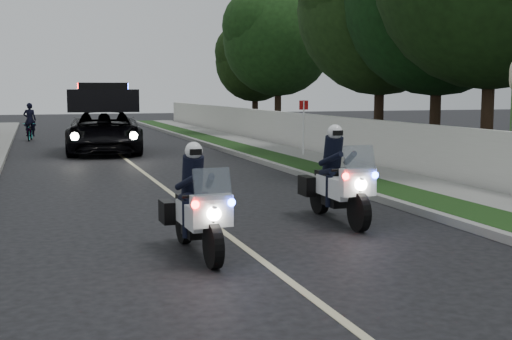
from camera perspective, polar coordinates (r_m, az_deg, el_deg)
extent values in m
plane|color=black|center=(10.51, -1.18, -6.51)|extent=(120.00, 120.00, 0.00)
cube|color=gray|center=(21.14, 1.41, 0.46)|extent=(0.20, 60.00, 0.15)
cube|color=#193814|center=(21.39, 3.18, 0.54)|extent=(1.20, 60.00, 0.16)
cube|color=gray|center=(21.90, 6.35, 0.65)|extent=(1.40, 60.00, 0.16)
cube|color=beige|center=(22.27, 8.71, 2.45)|extent=(0.22, 60.00, 1.50)
cube|color=#BFB78C|center=(20.14, -9.63, -0.16)|extent=(0.12, 50.00, 0.01)
imported|color=black|center=(26.65, -12.75, 1.46)|extent=(3.32, 6.18, 2.89)
imported|color=black|center=(34.01, -18.67, 2.40)|extent=(0.73, 1.67, 0.85)
imported|color=black|center=(34.01, -18.67, 2.40)|extent=(0.61, 0.44, 1.61)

